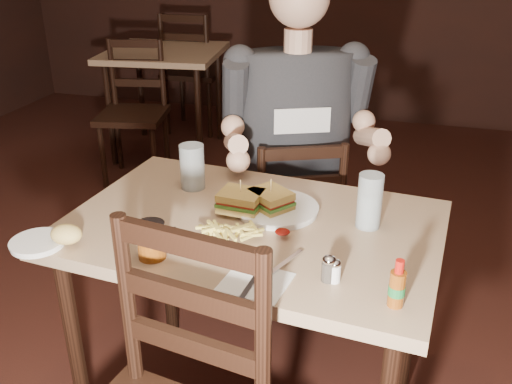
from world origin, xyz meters
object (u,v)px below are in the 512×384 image
(glass_right, at_px, (370,201))
(glass_left, at_px, (192,167))
(bg_chair_near, at_px, (132,115))
(bg_chair_far, at_px, (194,72))
(dinner_plate, at_px, (277,210))
(syrup_dispenser, at_px, (151,241))
(main_table, at_px, (252,249))
(chair_far, at_px, (292,224))
(diner, at_px, (298,109))
(bg_table, at_px, (165,62))
(hot_sauce, at_px, (398,283))
(side_plate, at_px, (38,244))

(glass_right, bearing_deg, glass_left, 169.14)
(bg_chair_near, height_order, glass_left, glass_left)
(bg_chair_far, height_order, dinner_plate, bg_chair_far)
(glass_right, distance_m, syrup_dispenser, 0.64)
(main_table, bearing_deg, chair_far, 91.09)
(bg_chair_near, relative_size, glass_left, 5.94)
(diner, bearing_deg, bg_table, 104.86)
(bg_chair_far, relative_size, bg_chair_near, 1.07)
(bg_chair_far, relative_size, diner, 0.95)
(chair_far, distance_m, bg_chair_far, 2.59)
(main_table, bearing_deg, bg_chair_near, 126.83)
(bg_table, bearing_deg, glass_left, -63.41)
(hot_sauce, height_order, syrup_dispenser, hot_sauce)
(main_table, xyz_separation_m, glass_right, (0.34, 0.08, 0.17))
(main_table, distance_m, glass_left, 0.36)
(dinner_plate, xyz_separation_m, hot_sauce, (0.38, -0.39, 0.05))
(syrup_dispenser, bearing_deg, side_plate, -169.50)
(main_table, distance_m, dinner_plate, 0.15)
(main_table, xyz_separation_m, hot_sauce, (0.44, -0.30, 0.15))
(side_plate, bearing_deg, bg_chair_far, 104.09)
(bg_chair_far, xyz_separation_m, glass_right, (1.67, -2.81, 0.37))
(glass_right, bearing_deg, main_table, -167.39)
(bg_chair_near, relative_size, side_plate, 6.14)
(syrup_dispenser, bearing_deg, chair_far, 83.42)
(bg_table, xyz_separation_m, chair_far, (1.32, -1.67, -0.26))
(chair_far, xyz_separation_m, glass_left, (-0.25, -0.47, 0.42))
(dinner_plate, height_order, syrup_dispenser, syrup_dispenser)
(chair_far, xyz_separation_m, side_plate, (-0.53, -0.95, 0.35))
(side_plate, bearing_deg, dinner_plate, 32.77)
(chair_far, distance_m, syrup_dispenser, 1.02)
(syrup_dispenser, bearing_deg, main_table, 57.18)
(glass_right, bearing_deg, chair_far, 120.95)
(bg_chair_near, xyz_separation_m, diner, (1.34, -1.17, 0.49))
(bg_chair_far, relative_size, side_plate, 6.58)
(bg_table, relative_size, hot_sauce, 7.19)
(main_table, relative_size, bg_table, 1.31)
(glass_left, bearing_deg, main_table, -35.97)
(main_table, height_order, hot_sauce, hot_sauce)
(diner, distance_m, hot_sauce, 1.02)
(bg_table, bearing_deg, glass_right, -53.46)
(glass_right, height_order, hot_sauce, glass_right)
(chair_far, height_order, glass_right, glass_right)
(glass_left, bearing_deg, syrup_dispenser, -82.36)
(main_table, xyz_separation_m, glass_left, (-0.26, 0.19, 0.17))
(bg_chair_near, bearing_deg, glass_left, -67.22)
(bg_table, relative_size, chair_far, 1.06)
(bg_chair_far, bearing_deg, diner, 117.93)
(side_plate, bearing_deg, diner, 58.82)
(bg_table, height_order, hot_sauce, hot_sauce)
(main_table, xyz_separation_m, bg_chair_near, (-1.33, 1.78, -0.23))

